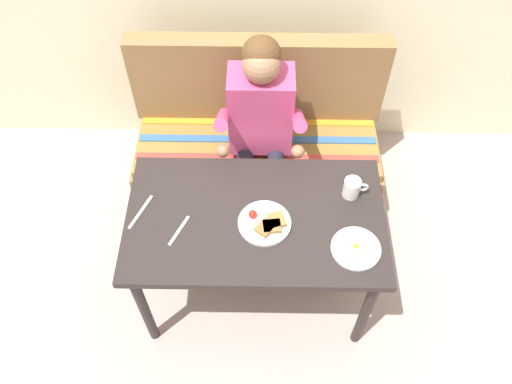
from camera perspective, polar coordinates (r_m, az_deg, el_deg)
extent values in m
plane|color=#AE9790|center=(3.04, -0.05, -10.37)|extent=(8.00, 8.00, 0.00)
cube|color=#292120|center=(2.42, -0.06, -3.01)|extent=(1.20, 0.70, 0.04)
cylinder|color=#292120|center=(2.66, -12.13, -12.35)|extent=(0.05, 0.05, 0.69)
cylinder|color=#292120|center=(2.65, 11.88, -12.70)|extent=(0.05, 0.05, 0.69)
cylinder|color=#292120|center=(2.94, -10.55, -1.99)|extent=(0.05, 0.05, 0.69)
cylinder|color=#292120|center=(2.93, 10.67, -2.26)|extent=(0.05, 0.05, 0.69)
cube|color=olive|center=(3.26, 0.16, 2.68)|extent=(1.44, 0.56, 0.40)
cube|color=olive|center=(3.08, 0.17, 5.37)|extent=(1.40, 0.52, 0.06)
cube|color=olive|center=(3.03, 0.24, 12.27)|extent=(1.44, 0.12, 0.54)
cube|color=#C63D33|center=(2.96, 0.13, 3.78)|extent=(1.38, 0.05, 0.01)
cube|color=#336099|center=(3.06, 0.17, 5.79)|extent=(1.38, 0.05, 0.01)
cube|color=orange|center=(3.15, 0.21, 7.68)|extent=(1.38, 0.05, 0.01)
cube|color=#C14273|center=(2.80, 0.53, 8.93)|extent=(0.34, 0.22, 0.48)
sphere|color=#9E7051|center=(2.57, 0.58, 13.78)|extent=(0.19, 0.19, 0.19)
sphere|color=brown|center=(2.57, 0.59, 14.72)|extent=(0.19, 0.19, 0.19)
cylinder|color=#C14273|center=(2.66, -3.63, 7.90)|extent=(0.07, 0.29, 0.23)
cylinder|color=#C14273|center=(2.66, 4.64, 7.80)|extent=(0.07, 0.29, 0.23)
sphere|color=#9E7051|center=(2.65, -3.66, 4.54)|extent=(0.07, 0.07, 0.07)
sphere|color=#9E7051|center=(2.65, 4.58, 4.43)|extent=(0.07, 0.07, 0.07)
cylinder|color=#232333|center=(2.86, -1.25, 3.14)|extent=(0.09, 0.34, 0.09)
cylinder|color=#232333|center=(2.97, -1.25, -2.58)|extent=(0.08, 0.08, 0.52)
cube|color=black|center=(3.14, -1.21, -5.87)|extent=(0.09, 0.20, 0.05)
cylinder|color=#232333|center=(2.86, 2.16, 3.09)|extent=(0.09, 0.34, 0.09)
cylinder|color=#232333|center=(2.97, 2.03, -2.63)|extent=(0.08, 0.08, 0.52)
cube|color=black|center=(3.14, 1.91, -5.91)|extent=(0.09, 0.20, 0.05)
cylinder|color=white|center=(2.38, 0.94, -3.42)|extent=(0.24, 0.24, 0.02)
cube|color=#966132|center=(2.34, 1.00, -3.93)|extent=(0.10, 0.10, 0.02)
cube|color=olive|center=(2.36, 2.29, -3.09)|extent=(0.09, 0.10, 0.02)
cube|color=olive|center=(2.35, 1.75, -3.78)|extent=(0.09, 0.08, 0.02)
sphere|color=red|center=(2.37, -0.37, -2.44)|extent=(0.04, 0.04, 0.04)
ellipsoid|color=#CC6623|center=(2.34, 1.98, -3.94)|extent=(0.06, 0.05, 0.02)
cylinder|color=white|center=(2.35, 10.85, -6.08)|extent=(0.22, 0.22, 0.01)
ellipsoid|color=white|center=(2.34, 10.89, -5.93)|extent=(0.09, 0.08, 0.01)
sphere|color=yellow|center=(2.33, 10.83, -5.82)|extent=(0.03, 0.03, 0.03)
cylinder|color=white|center=(2.48, 10.41, 0.44)|extent=(0.08, 0.08, 0.10)
cylinder|color=brown|center=(2.44, 10.56, 1.06)|extent=(0.07, 0.07, 0.01)
torus|color=white|center=(2.48, 11.61, 0.50)|extent=(0.05, 0.01, 0.05)
cube|color=silver|center=(2.39, -8.41, -4.20)|extent=(0.08, 0.16, 0.00)
cube|color=silver|center=(2.47, -12.49, -2.14)|extent=(0.09, 0.19, 0.00)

